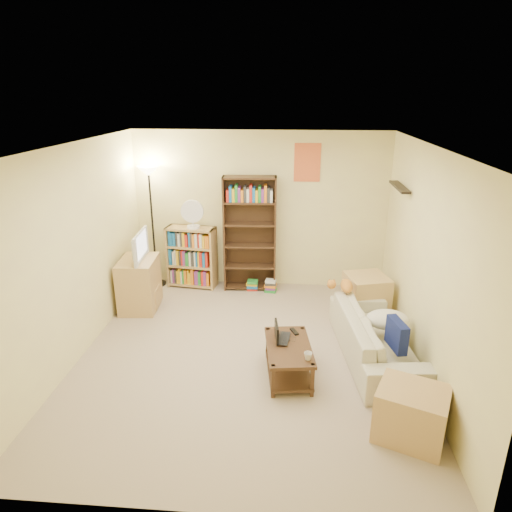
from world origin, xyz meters
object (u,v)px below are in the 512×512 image
laptop (288,339)px  desk_fan (192,214)px  sofa (376,336)px  end_cabinet (411,414)px  coffee_table (289,357)px  tv_stand (139,284)px  television (136,246)px  tabby_cat (344,285)px  side_table (366,296)px  short_bookshelf (192,257)px  mug (308,356)px  floor_lamp (150,192)px  tall_bookshelf (250,231)px

laptop → desk_fan: bearing=41.1°
sofa → desk_fan: bearing=46.6°
end_cabinet → coffee_table: bearing=142.1°
sofa → laptop: sofa is taller
end_cabinet → desk_fan: bearing=129.4°
tv_stand → desk_fan: bearing=47.4°
coffee_table → desk_fan: desk_fan is taller
desk_fan → television: bearing=-128.5°
tabby_cat → side_table: size_ratio=0.71×
coffee_table → short_bookshelf: bearing=116.1°
tabby_cat → laptop: bearing=-124.1°
short_bookshelf → desk_fan: size_ratio=2.19×
tabby_cat → side_table: tabby_cat is taller
mug → end_cabinet: end_cabinet is taller
side_table → floor_lamp: bearing=164.8°
tabby_cat → television: bearing=172.2°
floor_lamp → side_table: size_ratio=3.17×
mug → short_bookshelf: short_bookshelf is taller
tv_stand → desk_fan: desk_fan is taller
coffee_table → television: size_ratio=1.28×
laptop → tall_bookshelf: 2.46m
sofa → laptop: (-1.05, -0.37, 0.12)m
short_bookshelf → desk_fan: bearing=-32.4°
sofa → tall_bookshelf: (-1.70, 1.93, 0.69)m
coffee_table → tabby_cat: bearing=51.6°
tall_bookshelf → television: bearing=-154.3°
sofa → laptop: 1.12m
mug → side_table: side_table is taller
mug → floor_lamp: 3.81m
tall_bookshelf → side_table: size_ratio=2.96×
laptop → tall_bookshelf: size_ratio=0.18×
floor_lamp → end_cabinet: (3.36, -3.32, -1.31)m
mug → end_cabinet: size_ratio=0.18×
tv_stand → tall_bookshelf: size_ratio=0.41×
television → floor_lamp: floor_lamp is taller
tabby_cat → mug: tabby_cat is taller
tv_stand → mug: bearing=-41.3°
laptop → short_bookshelf: size_ratio=0.33×
coffee_table → end_cabinet: end_cabinet is taller
television → end_cabinet: 4.21m
tv_stand → end_cabinet: tv_stand is taller
laptop → floor_lamp: (-2.21, 2.33, 1.17)m
tv_stand → short_bookshelf: size_ratio=0.76×
sofa → tv_stand: tv_stand is taller
mug → coffee_table: bearing=127.2°
sofa → side_table: size_ratio=3.18×
tabby_cat → short_bookshelf: (-2.32, 1.27, -0.13)m
sofa → floor_lamp: floor_lamp is taller
tall_bookshelf → side_table: bearing=-29.3°
sofa → television: bearing=64.5°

